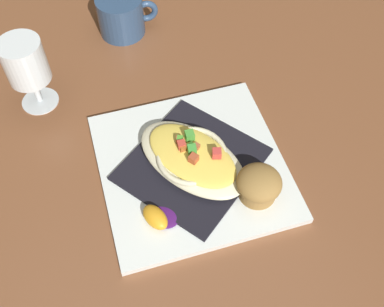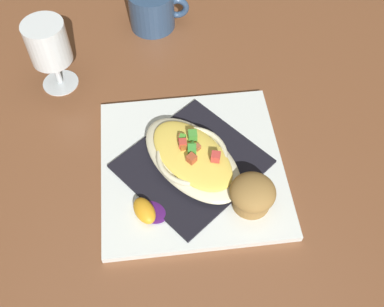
# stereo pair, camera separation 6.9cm
# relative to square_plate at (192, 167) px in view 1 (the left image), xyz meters

# --- Properties ---
(ground_plane) EXTENTS (2.60, 2.60, 0.00)m
(ground_plane) POSITION_rel_square_plate_xyz_m (0.00, 0.00, -0.01)
(ground_plane) COLOR brown
(square_plate) EXTENTS (0.32, 0.32, 0.01)m
(square_plate) POSITION_rel_square_plate_xyz_m (0.00, 0.00, 0.00)
(square_plate) COLOR white
(square_plate) RESTS_ON ground_plane
(folded_napkin) EXTENTS (0.27, 0.26, 0.00)m
(folded_napkin) POSITION_rel_square_plate_xyz_m (0.00, 0.00, 0.01)
(folded_napkin) COLOR black
(folded_napkin) RESTS_ON square_plate
(gratin_dish) EXTENTS (0.21, 0.21, 0.04)m
(gratin_dish) POSITION_rel_square_plate_xyz_m (-0.00, 0.00, 0.03)
(gratin_dish) COLOR beige
(gratin_dish) RESTS_ON folded_napkin
(muffin) EXTENTS (0.07, 0.07, 0.05)m
(muffin) POSITION_rel_square_plate_xyz_m (0.07, 0.09, 0.03)
(muffin) COLOR olive
(muffin) RESTS_ON square_plate
(orange_garnish) EXTENTS (0.06, 0.06, 0.02)m
(orange_garnish) POSITION_rel_square_plate_xyz_m (0.09, -0.06, 0.01)
(orange_garnish) COLOR #461660
(orange_garnish) RESTS_ON square_plate
(coffee_mug) EXTENTS (0.09, 0.12, 0.08)m
(coffee_mug) POSITION_rel_square_plate_xyz_m (-0.34, -0.09, 0.03)
(coffee_mug) COLOR navy
(coffee_mug) RESTS_ON ground_plane
(stemmed_glass) EXTENTS (0.07, 0.07, 0.13)m
(stemmed_glass) POSITION_rel_square_plate_xyz_m (-0.18, -0.25, 0.08)
(stemmed_glass) COLOR white
(stemmed_glass) RESTS_ON ground_plane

